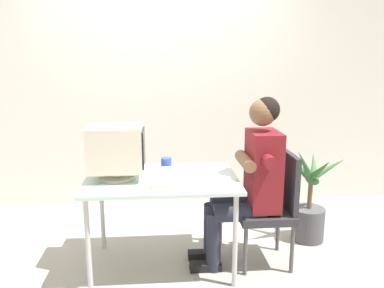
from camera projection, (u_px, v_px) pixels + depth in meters
ground_plane at (163, 265)px, 3.04m from camera, size 12.00×12.00×0.00m
wall_back at (188, 66)px, 4.10m from camera, size 8.00×0.10×3.00m
desk at (161, 185)px, 2.90m from camera, size 1.12×0.77×0.72m
crt_monitor at (116, 149)px, 2.81m from camera, size 0.40×0.33×0.39m
keyboard at (162, 177)px, 2.85m from camera, size 0.15×0.47×0.03m
office_chair at (272, 204)px, 2.99m from camera, size 0.41×0.41×0.88m
person_seated at (250, 177)px, 2.93m from camera, size 0.67×0.54×1.31m
potted_plant at (309, 205)px, 3.40m from camera, size 0.61×0.61×0.88m
desk_mug at (166, 163)px, 3.13m from camera, size 0.09×0.10×0.08m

